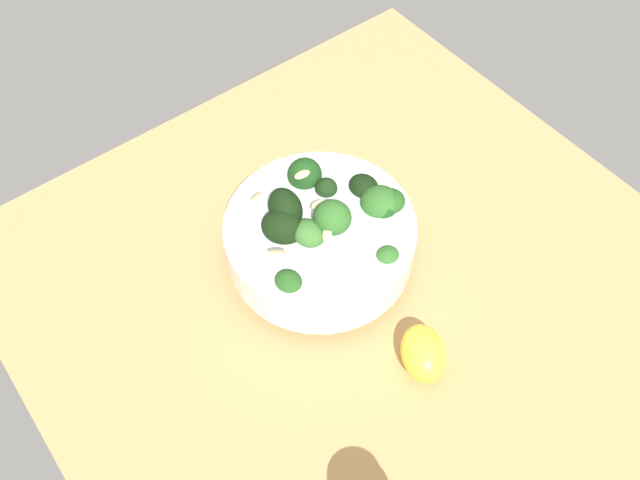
{
  "coord_description": "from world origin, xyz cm",
  "views": [
    {
      "loc": [
        -26.8,
        26.43,
        62.58
      ],
      "look_at": [
        5.39,
        1.6,
        4.0
      ],
      "focal_mm": 37.68,
      "sensor_mm": 36.0,
      "label": 1
    }
  ],
  "objects": [
    {
      "name": "ground_plane",
      "position": [
        0.0,
        0.0,
        -2.15
      ],
      "size": [
        68.97,
        68.97,
        4.29
      ],
      "primitive_type": "cube",
      "color": "tan"
    },
    {
      "name": "lemon_wedge",
      "position": [
        -10.5,
        1.04,
        2.11
      ],
      "size": [
        7.45,
        6.84,
        4.21
      ],
      "primitive_type": "ellipsoid",
      "rotation": [
        0.0,
        0.0,
        5.75
      ],
      "color": "yellow",
      "rests_on": "ground_plane"
    },
    {
      "name": "bowl_of_broccoli",
      "position": [
        5.45,
        1.32,
        4.65
      ],
      "size": [
        20.08,
        20.08,
        10.87
      ],
      "color": "white",
      "rests_on": "ground_plane"
    }
  ]
}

